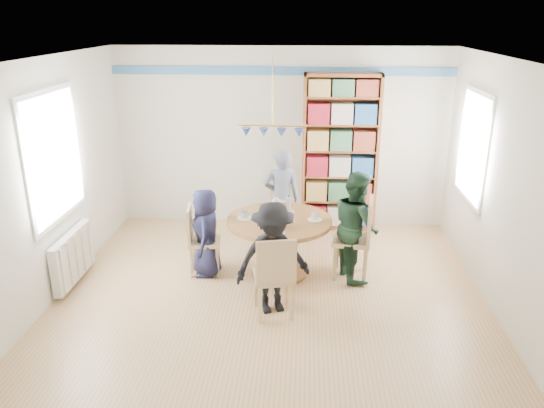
# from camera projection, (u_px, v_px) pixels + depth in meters

# --- Properties ---
(ground) EXTENTS (5.00, 5.00, 0.00)m
(ground) POSITION_uv_depth(u_px,v_px,m) (270.00, 301.00, 6.12)
(ground) COLOR tan
(room_shell) EXTENTS (5.00, 5.00, 5.00)m
(room_shell) POSITION_uv_depth(u_px,v_px,m) (253.00, 144.00, 6.39)
(room_shell) COLOR white
(room_shell) RESTS_ON ground
(radiator) EXTENTS (0.12, 1.00, 0.60)m
(radiator) POSITION_uv_depth(u_px,v_px,m) (73.00, 257.00, 6.43)
(radiator) COLOR silver
(radiator) RESTS_ON ground
(dining_table) EXTENTS (1.30, 1.30, 0.75)m
(dining_table) POSITION_uv_depth(u_px,v_px,m) (279.00, 234.00, 6.57)
(dining_table) COLOR olive
(dining_table) RESTS_ON ground
(chair_left) EXTENTS (0.43, 0.43, 0.88)m
(chair_left) POSITION_uv_depth(u_px,v_px,m) (199.00, 236.00, 6.67)
(chair_left) COLOR #D4B282
(chair_left) RESTS_ON ground
(chair_right) EXTENTS (0.51, 0.51, 1.02)m
(chair_right) POSITION_uv_depth(u_px,v_px,m) (359.00, 235.00, 6.52)
(chair_right) COLOR #D4B282
(chair_right) RESTS_ON ground
(chair_far) EXTENTS (0.45, 0.45, 0.89)m
(chair_far) POSITION_uv_depth(u_px,v_px,m) (284.00, 209.00, 7.60)
(chair_far) COLOR #D4B282
(chair_far) RESTS_ON ground
(chair_near) EXTENTS (0.50, 0.50, 0.95)m
(chair_near) POSITION_uv_depth(u_px,v_px,m) (275.00, 274.00, 5.63)
(chair_near) COLOR #D4B282
(chair_near) RESTS_ON ground
(person_left) EXTENTS (0.42, 0.59, 1.13)m
(person_left) POSITION_uv_depth(u_px,v_px,m) (206.00, 233.00, 6.59)
(person_left) COLOR #171832
(person_left) RESTS_ON ground
(person_right) EXTENTS (0.68, 0.78, 1.37)m
(person_right) POSITION_uv_depth(u_px,v_px,m) (356.00, 226.00, 6.48)
(person_right) COLOR #18311F
(person_right) RESTS_ON ground
(person_far) EXTENTS (0.54, 0.39, 1.40)m
(person_far) POSITION_uv_depth(u_px,v_px,m) (282.00, 198.00, 7.39)
(person_far) COLOR gray
(person_far) RESTS_ON ground
(person_near) EXTENTS (0.94, 0.73, 1.28)m
(person_near) POSITION_uv_depth(u_px,v_px,m) (273.00, 258.00, 5.72)
(person_near) COLOR black
(person_near) RESTS_ON ground
(bookshelf) EXTENTS (1.12, 0.33, 2.34)m
(bookshelf) POSITION_uv_depth(u_px,v_px,m) (340.00, 155.00, 7.87)
(bookshelf) COLOR brown
(bookshelf) RESTS_ON ground
(tableware) EXTENTS (1.05, 1.05, 0.27)m
(tableware) POSITION_uv_depth(u_px,v_px,m) (278.00, 214.00, 6.51)
(tableware) COLOR white
(tableware) RESTS_ON dining_table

